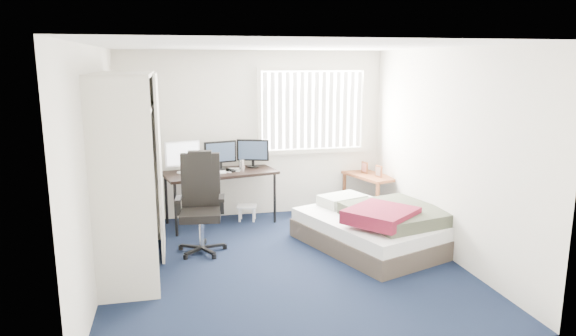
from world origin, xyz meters
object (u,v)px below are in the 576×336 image
(desk, at_px, (220,169))
(nightstand, at_px, (370,179))
(office_chair, at_px, (201,213))
(bed, at_px, (376,227))

(desk, relative_size, nightstand, 1.71)
(desk, bearing_deg, nightstand, -0.53)
(office_chair, bearing_deg, nightstand, 21.52)
(office_chair, bearing_deg, bed, -9.88)
(office_chair, distance_m, bed, 2.23)
(nightstand, distance_m, bed, 1.53)
(desk, relative_size, bed, 0.78)
(desk, bearing_deg, office_chair, -107.54)
(nightstand, relative_size, bed, 0.45)
(desk, distance_m, nightstand, 2.33)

